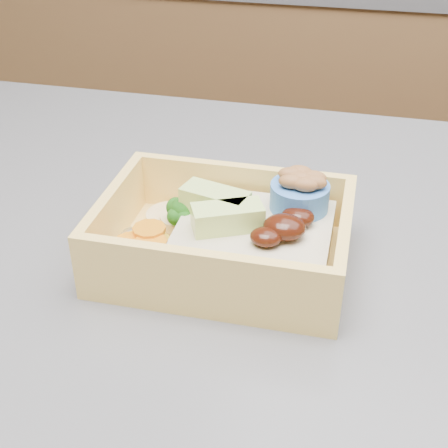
# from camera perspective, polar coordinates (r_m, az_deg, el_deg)

# --- Properties ---
(bento_box) EXTENTS (0.18, 0.13, 0.07)m
(bento_box) POSITION_cam_1_polar(r_m,az_deg,el_deg) (0.46, 0.74, -1.18)
(bento_box) COLOR #FFD169
(bento_box) RESTS_ON island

